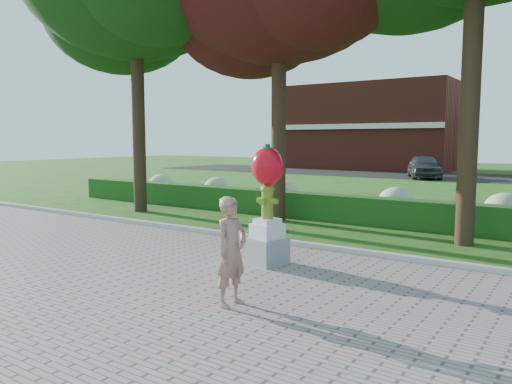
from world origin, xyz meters
TOP-DOWN VIEW (x-y plane):
  - ground at (0.00, 0.00)m, footprint 100.00×100.00m
  - curb at (0.00, 3.00)m, footprint 40.00×0.18m
  - lawn_hedge at (0.00, 7.00)m, footprint 24.00×0.70m
  - hydrangea_row at (0.57, 8.00)m, footprint 20.10×1.10m
  - street at (0.00, 28.00)m, footprint 50.00×8.00m
  - building_left at (-10.00, 34.00)m, footprint 14.00×8.00m
  - hydrant_sculpture at (0.72, 1.19)m, footprint 0.78×0.78m
  - woman at (1.63, -1.18)m, footprint 0.42×0.61m
  - parked_car at (-3.08, 25.46)m, footprint 3.37×4.80m

SIDE VIEW (x-z plane):
  - ground at x=0.00m, z-range 0.00..0.00m
  - street at x=0.00m, z-range 0.00..0.02m
  - curb at x=0.00m, z-range 0.00..0.15m
  - lawn_hedge at x=0.00m, z-range 0.00..0.80m
  - hydrangea_row at x=0.57m, z-range 0.06..1.04m
  - parked_car at x=-3.08m, z-range 0.02..1.54m
  - woman at x=1.63m, z-range 0.04..1.67m
  - hydrant_sculpture at x=0.72m, z-range 0.11..2.47m
  - building_left at x=-10.00m, z-range 0.00..7.00m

